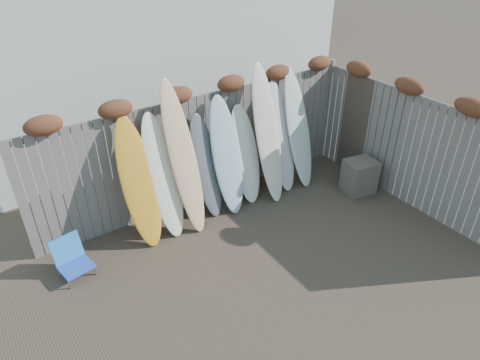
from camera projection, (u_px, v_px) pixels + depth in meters
ground at (285, 273)px, 6.31m from camera, size 80.00×80.00×0.00m
back_fence at (204, 140)px, 7.40m from camera, size 6.05×0.28×2.24m
right_fence at (416, 145)px, 7.31m from camera, size 0.28×4.40×2.24m
beach_chair at (72, 258)px, 6.19m from camera, size 0.52×0.54×0.59m
wooden_crate at (359, 176)px, 8.02m from camera, size 0.62×0.55×0.64m
lattice_panel at (369, 132)px, 8.11m from camera, size 0.12×1.32×1.98m
surfboard_0 at (139, 184)px, 6.50m from camera, size 0.54×0.72×2.03m
surfboard_1 at (163, 177)px, 6.71m from camera, size 0.53×0.73×2.00m
surfboard_2 at (183, 159)px, 6.74m from camera, size 0.52×0.88×2.44m
surfboard_3 at (206, 166)px, 7.22m from camera, size 0.48×0.65×1.76m
surfboard_4 at (227, 156)px, 7.27m from camera, size 0.57×0.75×2.01m
surfboard_5 at (245, 155)px, 7.58m from camera, size 0.54×0.65×1.75m
surfboard_6 at (268, 135)px, 7.51m from camera, size 0.51×0.86×2.40m
surfboard_7 at (281, 138)px, 7.86m from camera, size 0.54×0.73×2.02m
surfboard_8 at (298, 130)px, 7.96m from camera, size 0.57×0.80×2.17m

